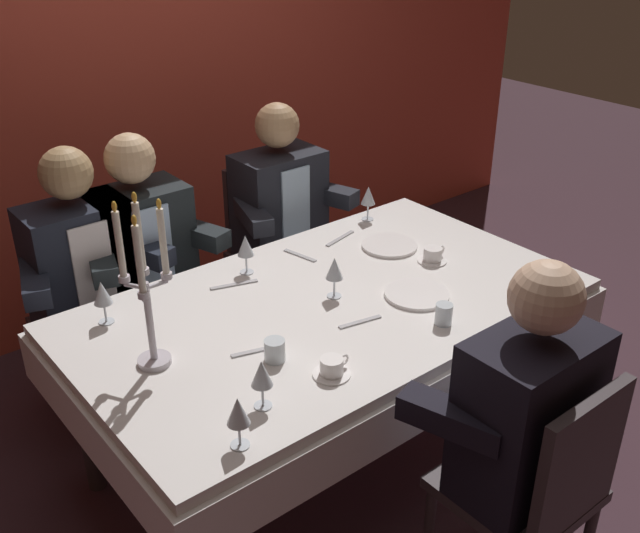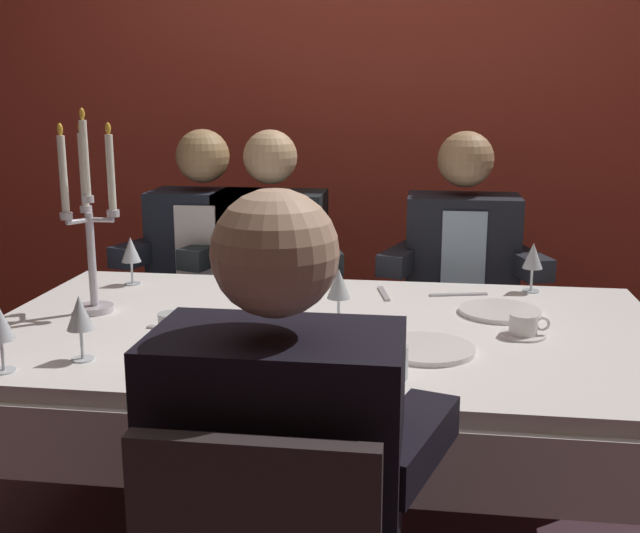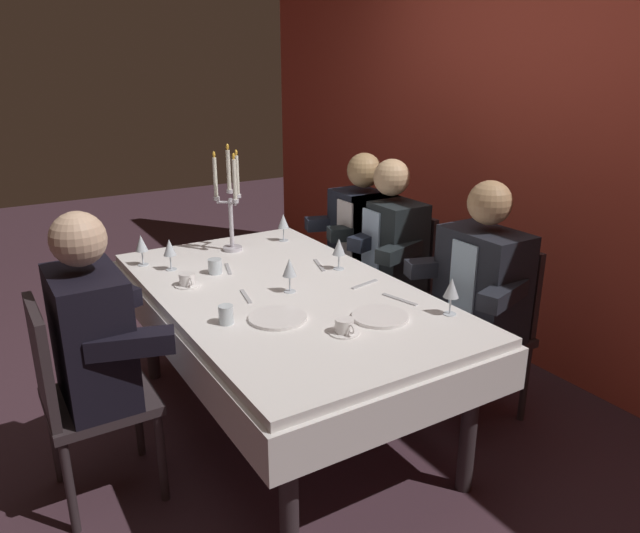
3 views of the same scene
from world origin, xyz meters
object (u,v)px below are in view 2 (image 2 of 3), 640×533
object	(u,v)px
dinner_plate_0	(500,311)
seated_diner_2	(277,482)
dining_table	(323,365)
seated_diner_1	(272,258)
wine_glass_4	(307,256)
seated_diner_0	(206,256)
wine_glass_3	(80,315)
candelabra	(89,223)
wine_glass_1	(339,285)
wine_glass_2	(0,325)
coffee_cup_0	(524,326)
wine_glass_5	(533,257)
water_tumbler_0	(171,327)
dinner_plate_1	(426,349)
coffee_cup_1	(185,355)
wine_glass_0	(131,251)
seated_diner_3	(461,263)
water_tumbler_1	(395,362)

from	to	relation	value
dinner_plate_0	seated_diner_2	bearing A→B (deg)	-113.23
dining_table	seated_diner_1	bearing A→B (deg)	110.20
wine_glass_4	seated_diner_0	bearing A→B (deg)	134.13
wine_glass_3	dining_table	bearing A→B (deg)	33.37
candelabra	wine_glass_1	world-z (taller)	candelabra
wine_glass_2	seated_diner_1	distance (m)	1.41
coffee_cup_0	seated_diner_0	distance (m)	1.46
wine_glass_5	water_tumbler_0	distance (m)	1.20
wine_glass_5	coffee_cup_0	world-z (taller)	wine_glass_5
candelabra	seated_diner_2	bearing A→B (deg)	-51.63
candelabra	seated_diner_2	distance (m)	1.22
wine_glass_2	seated_diner_0	size ratio (longest dim) A/B	0.13
dinner_plate_1	seated_diner_2	world-z (taller)	seated_diner_2
wine_glass_5	coffee_cup_1	distance (m)	1.24
dinner_plate_1	water_tumbler_0	xyz separation A→B (m)	(-0.67, -0.01, 0.03)
dinner_plate_1	seated_diner_0	distance (m)	1.39
dinner_plate_0	wine_glass_4	distance (m)	0.65
wine_glass_5	seated_diner_2	size ratio (longest dim) A/B	0.13
wine_glass_0	wine_glass_5	bearing A→B (deg)	3.74
dinner_plate_1	wine_glass_1	size ratio (longest dim) A/B	1.50
wine_glass_0	water_tumbler_0	bearing A→B (deg)	-59.91
wine_glass_0	wine_glass_4	distance (m)	0.60
coffee_cup_1	wine_glass_3	bearing A→B (deg)	178.61
wine_glass_2	wine_glass_4	distance (m)	1.03
dinner_plate_1	water_tumbler_0	bearing A→B (deg)	-179.38
candelabra	coffee_cup_0	xyz separation A→B (m)	(1.24, -0.06, -0.24)
wine_glass_4	water_tumbler_0	distance (m)	0.64
seated_diner_1	wine_glass_1	bearing A→B (deg)	-67.15
wine_glass_4	coffee_cup_1	bearing A→B (deg)	-103.37
candelabra	coffee_cup_1	size ratio (longest dim) A/B	4.54
wine_glass_4	seated_diner_0	size ratio (longest dim) A/B	0.13
dining_table	wine_glass_4	bearing A→B (deg)	105.64
water_tumbler_0	seated_diner_3	world-z (taller)	seated_diner_3
wine_glass_0	wine_glass_1	size ratio (longest dim) A/B	1.00
dinner_plate_0	wine_glass_1	size ratio (longest dim) A/B	1.47
wine_glass_0	seated_diner_2	distance (m)	1.48
wine_glass_3	wine_glass_1	bearing A→B (deg)	32.36
dining_table	wine_glass_3	world-z (taller)	wine_glass_3
dinner_plate_1	wine_glass_1	distance (m)	0.33
water_tumbler_0	wine_glass_5	bearing A→B (deg)	33.14
wine_glass_2	coffee_cup_1	world-z (taller)	wine_glass_2
dinner_plate_0	coffee_cup_1	xyz separation A→B (m)	(-0.79, -0.56, 0.02)
seated_diner_0	water_tumbler_1	bearing A→B (deg)	-57.31
dinner_plate_1	seated_diner_1	bearing A→B (deg)	120.00
wine_glass_5	seated_diner_1	world-z (taller)	seated_diner_1
wine_glass_4	seated_diner_2	world-z (taller)	seated_diner_2
wine_glass_1	seated_diner_0	size ratio (longest dim) A/B	0.13
candelabra	coffee_cup_1	world-z (taller)	candelabra
candelabra	seated_diner_3	bearing A→B (deg)	37.09
dining_table	water_tumbler_1	size ratio (longest dim) A/B	24.65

